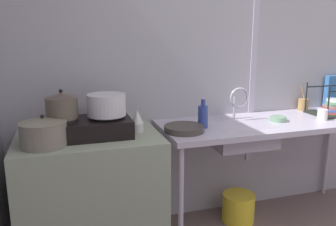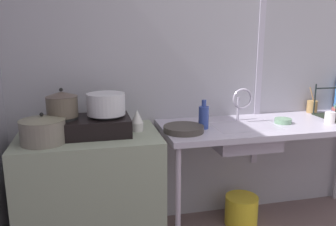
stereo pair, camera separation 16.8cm
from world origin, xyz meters
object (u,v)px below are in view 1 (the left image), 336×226
object	(u,v)px
faucet	(239,99)
frying_pan	(184,129)
dish_rack	(334,108)
sink_basin	(242,135)
cereal_box	(333,92)
bucket_on_floor	(238,207)
utensil_jar	(303,104)
pot_beside_stove	(44,132)
small_bowl_on_drainboard	(278,119)
stove	(86,128)
cup_by_rack	(322,115)
pot_on_left_burner	(62,106)
pot_on_right_burner	(106,105)
percolator	(137,121)
bottle_by_sink	(203,116)

from	to	relation	value
faucet	frying_pan	distance (m)	0.54
frying_pan	dish_rack	bearing A→B (deg)	4.91
sink_basin	cereal_box	size ratio (longest dim) A/B	1.58
bucket_on_floor	utensil_jar	bearing A→B (deg)	14.96
pot_beside_stove	small_bowl_on_drainboard	distance (m)	1.69
stove	cup_by_rack	world-z (taller)	stove
pot_on_left_burner	faucet	world-z (taller)	pot_on_left_burner
cereal_box	faucet	bearing A→B (deg)	-170.08
sink_basin	frying_pan	bearing A→B (deg)	-175.51
pot_on_right_burner	frying_pan	xyz separation A→B (m)	(0.51, -0.08, -0.18)
pot_on_left_burner	dish_rack	distance (m)	2.15
sink_basin	small_bowl_on_drainboard	size ratio (longest dim) A/B	3.69
sink_basin	frying_pan	size ratio (longest dim) A/B	1.67
pot_beside_stove	cup_by_rack	xyz separation A→B (m)	(2.03, 0.02, -0.04)
pot_on_left_burner	small_bowl_on_drainboard	bearing A→B (deg)	-0.85
percolator	utensil_jar	size ratio (longest dim) A/B	0.69
percolator	pot_on_right_burner	bearing A→B (deg)	-175.61
pot_on_left_burner	bottle_by_sink	world-z (taller)	pot_on_left_burner
stove	pot_on_left_burner	distance (m)	0.21
dish_rack	pot_beside_stove	bearing A→B (deg)	-175.92
faucet	frying_pan	xyz separation A→B (m)	(-0.50, -0.16, -0.15)
sink_basin	utensil_jar	xyz separation A→B (m)	(0.75, 0.28, 0.13)
percolator	dish_rack	xyz separation A→B (m)	(1.67, 0.02, -0.02)
cup_by_rack	bottle_by_sink	size ratio (longest dim) A/B	0.41
frying_pan	sink_basin	bearing A→B (deg)	4.49
bottle_by_sink	utensil_jar	world-z (taller)	utensil_jar
percolator	dish_rack	world-z (taller)	dish_rack
faucet	dish_rack	distance (m)	0.87
small_bowl_on_drainboard	utensil_jar	distance (m)	0.51
small_bowl_on_drainboard	cup_by_rack	bearing A→B (deg)	-12.03
utensil_jar	bucket_on_floor	xyz separation A→B (m)	(-0.69, -0.19, -0.78)
pot_on_left_burner	percolator	xyz separation A→B (m)	(0.48, 0.02, -0.14)
stove	cereal_box	distance (m)	2.21
faucet	dish_rack	bearing A→B (deg)	-2.96
stove	faucet	world-z (taller)	faucet
frying_pan	bucket_on_floor	distance (m)	0.92
small_bowl_on_drainboard	utensil_jar	world-z (taller)	utensil_jar
percolator	utensil_jar	distance (m)	1.54
stove	frying_pan	distance (m)	0.65
sink_basin	dish_rack	distance (m)	0.90
stove	small_bowl_on_drainboard	xyz separation A→B (m)	(1.43, -0.02, -0.04)
sink_basin	pot_on_right_burner	bearing A→B (deg)	177.68
pot_on_right_burner	small_bowl_on_drainboard	world-z (taller)	pot_on_right_burner
stove	dish_rack	distance (m)	2.01
sink_basin	pot_beside_stove	bearing A→B (deg)	-176.60
pot_on_right_burner	dish_rack	distance (m)	1.88
pot_on_left_burner	bucket_on_floor	xyz separation A→B (m)	(1.31, 0.06, -0.94)
sink_basin	faucet	xyz separation A→B (m)	(0.02, 0.12, 0.25)
pot_on_right_burner	frying_pan	distance (m)	0.55
utensil_jar	pot_on_right_burner	bearing A→B (deg)	-171.99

